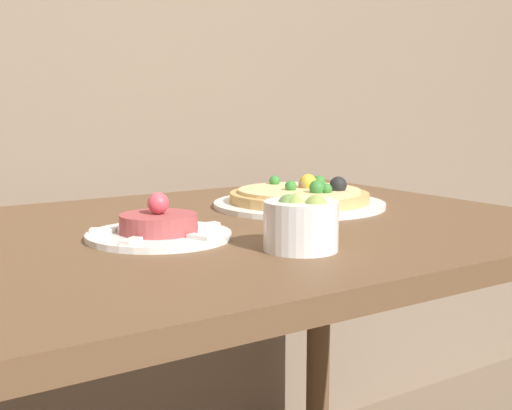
# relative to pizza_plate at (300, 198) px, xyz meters

# --- Properties ---
(dining_table) EXTENTS (1.13, 0.84, 0.73)m
(dining_table) POSITION_rel_pizza_plate_xyz_m (-0.23, -0.09, -0.12)
(dining_table) COLOR brown
(dining_table) RESTS_ON ground_plane
(pizza_plate) EXTENTS (0.34, 0.34, 0.06)m
(pizza_plate) POSITION_rel_pizza_plate_xyz_m (0.00, 0.00, 0.00)
(pizza_plate) COLOR white
(pizza_plate) RESTS_ON dining_table
(tartare_plate) EXTENTS (0.22, 0.22, 0.07)m
(tartare_plate) POSITION_rel_pizza_plate_xyz_m (-0.37, -0.13, -0.00)
(tartare_plate) COLOR white
(tartare_plate) RESTS_ON dining_table
(small_bowl) EXTENTS (0.11, 0.11, 0.08)m
(small_bowl) POSITION_rel_pizza_plate_xyz_m (-0.25, -0.31, 0.02)
(small_bowl) COLOR white
(small_bowl) RESTS_ON dining_table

